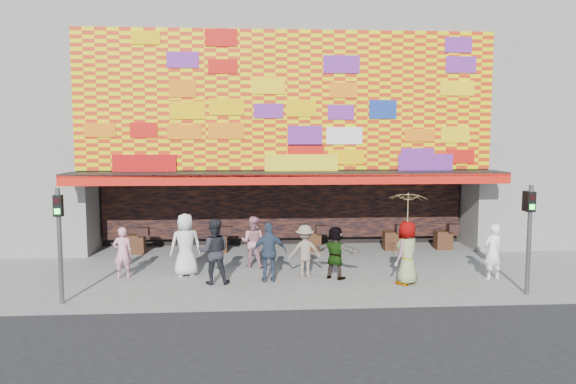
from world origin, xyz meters
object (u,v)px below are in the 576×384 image
(ped_c, at_px, (214,252))
(signal_left, at_px, (59,233))
(ped_d, at_px, (305,251))
(ped_b, at_px, (123,253))
(ped_g, at_px, (407,253))
(ped_e, at_px, (269,252))
(parasol, at_px, (408,209))
(ped_h, at_px, (493,252))
(ped_f, at_px, (335,252))
(ped_i, at_px, (253,242))
(signal_right, at_px, (530,227))
(ped_a, at_px, (186,245))

(ped_c, bearing_deg, signal_left, 24.24)
(ped_d, bearing_deg, ped_b, -8.11)
(signal_left, height_order, ped_g, signal_left)
(ped_e, xyz_separation_m, parasol, (3.99, -0.55, 1.31))
(ped_c, bearing_deg, ped_h, 179.29)
(ped_f, bearing_deg, ped_h, -150.77)
(signal_left, xyz_separation_m, ped_i, (4.95, 3.73, -1.02))
(ped_d, bearing_deg, ped_c, 6.69)
(signal_right, relative_size, ped_h, 1.78)
(ped_g, height_order, ped_i, ped_g)
(parasol, bearing_deg, ped_b, 171.14)
(parasol, bearing_deg, ped_c, 175.32)
(ped_c, height_order, parasol, parasol)
(signal_left, height_order, ped_d, signal_left)
(ped_g, distance_m, parasol, 1.27)
(signal_right, bearing_deg, ped_c, 168.70)
(ped_d, bearing_deg, ped_f, 159.14)
(ped_a, xyz_separation_m, ped_c, (0.93, -0.98, -0.02))
(ped_e, height_order, ped_f, ped_e)
(signal_left, distance_m, ped_b, 2.96)
(ped_c, height_order, ped_g, ped_c)
(ped_b, bearing_deg, ped_e, 161.35)
(ped_d, relative_size, ped_h, 0.95)
(ped_f, bearing_deg, signal_right, -168.06)
(signal_right, relative_size, ped_g, 1.62)
(ped_a, height_order, ped_c, ped_a)
(ped_c, relative_size, parasol, 0.98)
(signal_left, bearing_deg, ped_e, 18.45)
(ped_b, bearing_deg, signal_left, 60.08)
(ped_f, xyz_separation_m, ped_i, (-2.48, 1.69, 0.04))
(ped_c, height_order, ped_i, ped_c)
(ped_h, distance_m, parasol, 3.07)
(ped_a, height_order, ped_e, ped_a)
(ped_a, height_order, parasol, parasol)
(ped_d, relative_size, ped_f, 1.00)
(ped_d, height_order, ped_g, ped_g)
(ped_c, bearing_deg, signal_right, 168.63)
(signal_left, height_order, ped_h, signal_left)
(ped_d, height_order, ped_e, ped_e)
(ped_h, distance_m, ped_i, 7.49)
(ped_a, distance_m, ped_f, 4.61)
(ped_a, bearing_deg, ped_d, 159.92)
(ped_g, bearing_deg, ped_e, -50.39)
(ped_b, height_order, ped_e, ped_e)
(ped_b, distance_m, parasol, 8.64)
(signal_right, xyz_separation_m, ped_d, (-5.87, 2.29, -1.06))
(ped_h, bearing_deg, signal_right, 82.20)
(ped_b, relative_size, ped_g, 0.84)
(parasol, bearing_deg, ped_d, 160.28)
(signal_left, bearing_deg, signal_right, 0.00)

